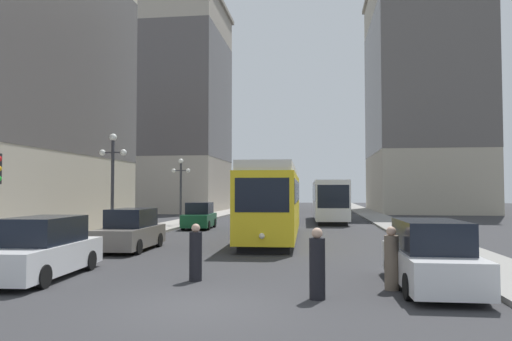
# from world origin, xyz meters

# --- Properties ---
(ground_plane) EXTENTS (200.00, 200.00, 0.00)m
(ground_plane) POSITION_xyz_m (0.00, 0.00, 0.00)
(ground_plane) COLOR #303033
(sidewalk_left) EXTENTS (2.70, 120.00, 0.15)m
(sidewalk_left) POSITION_xyz_m (-8.24, 40.00, 0.07)
(sidewalk_left) COLOR gray
(sidewalk_left) RESTS_ON ground
(sidewalk_right) EXTENTS (2.70, 120.00, 0.15)m
(sidewalk_right) POSITION_xyz_m (8.24, 40.00, 0.07)
(sidewalk_right) COLOR gray
(sidewalk_right) RESTS_ON ground
(streetcar) EXTENTS (2.97, 13.95, 3.89)m
(streetcar) POSITION_xyz_m (0.19, 15.53, 2.10)
(streetcar) COLOR black
(streetcar) RESTS_ON ground
(transit_bus) EXTENTS (2.94, 12.89, 3.45)m
(transit_bus) POSITION_xyz_m (3.52, 31.41, 1.95)
(transit_bus) COLOR black
(transit_bus) RESTS_ON ground
(parked_car_left_near) EXTENTS (2.08, 4.30, 1.82)m
(parked_car_left_near) POSITION_xyz_m (-5.59, 22.14, 0.84)
(parked_car_left_near) COLOR black
(parked_car_left_near) RESTS_ON ground
(parked_car_left_mid) EXTENTS (2.10, 4.99, 1.82)m
(parked_car_left_mid) POSITION_xyz_m (-5.59, 2.91, 0.84)
(parked_car_left_mid) COLOR black
(parked_car_left_mid) RESTS_ON ground
(parked_car_right_far) EXTENTS (1.92, 4.95, 1.82)m
(parked_car_right_far) POSITION_xyz_m (5.59, 2.76, 0.84)
(parked_car_right_far) COLOR black
(parked_car_right_far) RESTS_ON ground
(parked_car_left_far) EXTENTS (1.97, 4.58, 1.82)m
(parked_car_left_far) POSITION_xyz_m (-5.59, 9.78, 0.84)
(parked_car_left_far) COLOR black
(parked_car_left_far) RESTS_ON ground
(pedestrian_crossing_near) EXTENTS (0.38, 0.38, 1.71)m
(pedestrian_crossing_near) POSITION_xyz_m (2.60, 1.09, 0.80)
(pedestrian_crossing_near) COLOR black
(pedestrian_crossing_near) RESTS_ON ground
(pedestrian_crossing_far) EXTENTS (0.37, 0.37, 1.66)m
(pedestrian_crossing_far) POSITION_xyz_m (4.54, 2.45, 0.77)
(pedestrian_crossing_far) COLOR #6B5B4C
(pedestrian_crossing_far) RESTS_ON ground
(pedestrian_on_sidewalk) EXTENTS (0.37, 0.37, 1.65)m
(pedestrian_on_sidewalk) POSITION_xyz_m (-0.91, 3.04, 0.77)
(pedestrian_on_sidewalk) COLOR black
(pedestrian_on_sidewalk) RESTS_ON ground
(lamp_post_left_near) EXTENTS (1.41, 0.36, 5.31)m
(lamp_post_left_near) POSITION_xyz_m (-7.49, 12.07, 3.65)
(lamp_post_left_near) COLOR #333338
(lamp_post_left_near) RESTS_ON sidewalk_left
(lamp_post_left_far) EXTENTS (1.41, 0.36, 4.86)m
(lamp_post_left_far) POSITION_xyz_m (-7.49, 24.01, 3.39)
(lamp_post_left_far) COLOR #333338
(lamp_post_left_far) RESTS_ON sidewalk_left
(building_left_corner) EXTENTS (10.71, 15.21, 27.04)m
(building_left_corner) POSITION_xyz_m (-14.65, 49.32, 13.94)
(building_left_corner) COLOR #A89E8E
(building_left_corner) RESTS_ON ground
(building_right_corner) EXTENTS (13.16, 19.36, 29.73)m
(building_right_corner) POSITION_xyz_m (15.87, 52.71, 15.33)
(building_right_corner) COLOR #B2A893
(building_right_corner) RESTS_ON ground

